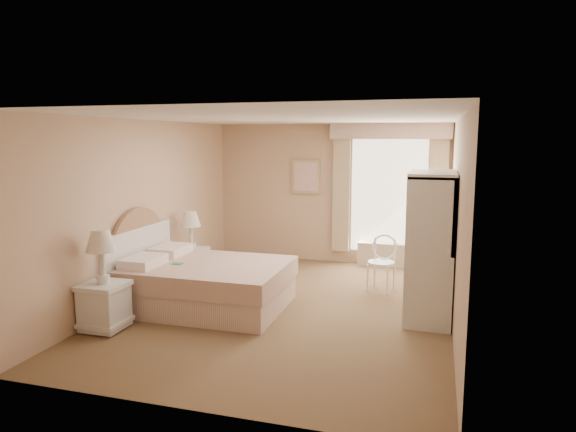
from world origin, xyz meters
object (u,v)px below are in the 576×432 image
(nightstand_far, at_px, (191,255))
(armoire, at_px, (430,258))
(round_table, at_px, (427,250))
(cafe_chair, at_px, (383,258))
(bed, at_px, (201,282))
(nightstand_near, at_px, (104,293))

(nightstand_far, relative_size, armoire, 0.59)
(round_table, height_order, cafe_chair, cafe_chair)
(cafe_chair, bearing_deg, round_table, 67.96)
(round_table, bearing_deg, armoire, -88.18)
(cafe_chair, distance_m, armoire, 1.30)
(bed, xyz_separation_m, round_table, (2.87, 2.41, 0.11))
(round_table, height_order, armoire, armoire)
(cafe_chair, bearing_deg, nightstand_near, -125.94)
(nightstand_near, xyz_separation_m, armoire, (3.65, 1.54, 0.32))
(cafe_chair, relative_size, armoire, 0.45)
(nightstand_far, height_order, cafe_chair, nightstand_far)
(cafe_chair, bearing_deg, armoire, -44.23)
(nightstand_far, bearing_deg, cafe_chair, 7.08)
(nightstand_near, xyz_separation_m, round_table, (3.59, 3.51, -0.00))
(bed, relative_size, nightstand_far, 1.92)
(bed, distance_m, cafe_chair, 2.70)
(nightstand_near, bearing_deg, round_table, 44.34)
(nightstand_near, relative_size, nightstand_far, 1.09)
(bed, distance_m, nightstand_near, 1.32)
(bed, height_order, nightstand_near, bed)
(cafe_chair, xyz_separation_m, armoire, (0.69, -1.06, 0.29))
(nightstand_far, xyz_separation_m, armoire, (3.65, -0.70, 0.35))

